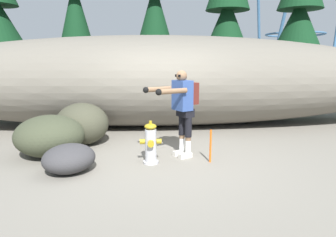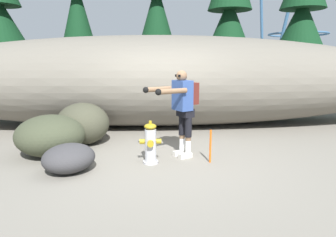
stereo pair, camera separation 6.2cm
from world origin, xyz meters
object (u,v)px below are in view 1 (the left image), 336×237
Objects in this scene: boulder_mid at (69,158)px; boulder_large at (50,136)px; survey_stake at (211,146)px; utility_worker at (182,103)px; boulder_small at (82,124)px; fire_hydrant at (151,144)px.

boulder_large is at bearing 122.16° from boulder_mid.
boulder_mid is 1.46× the size of survey_stake.
utility_worker is 1.39× the size of boulder_small.
boulder_small is 1.96× the size of survey_stake.
boulder_small is at bearing -55.63° from utility_worker.
fire_hydrant is at bearing 14.15° from boulder_mid.
boulder_small is (0.45, 0.79, 0.06)m from boulder_large.
utility_worker is 1.26× the size of boulder_large.
utility_worker reaches higher than boulder_large.
survey_stake is at bearing -11.48° from boulder_large.
boulder_large is (-1.92, 0.58, 0.04)m from fire_hydrant.
fire_hydrant reaches higher than boulder_mid.
utility_worker is 2.20m from boulder_mid.
utility_worker is 2.72× the size of survey_stake.
utility_worker is at bearing 19.16° from boulder_mid.
boulder_mid is 0.74× the size of boulder_small.
fire_hydrant is 1.07m from survey_stake.
boulder_small is (-2.07, 1.04, -0.58)m from utility_worker.
fire_hydrant is at bearing 0.36° from utility_worker.
boulder_large is 2.16× the size of survey_stake.
boulder_small is (-1.47, 1.37, 0.10)m from fire_hydrant.
fire_hydrant reaches higher than survey_stake.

